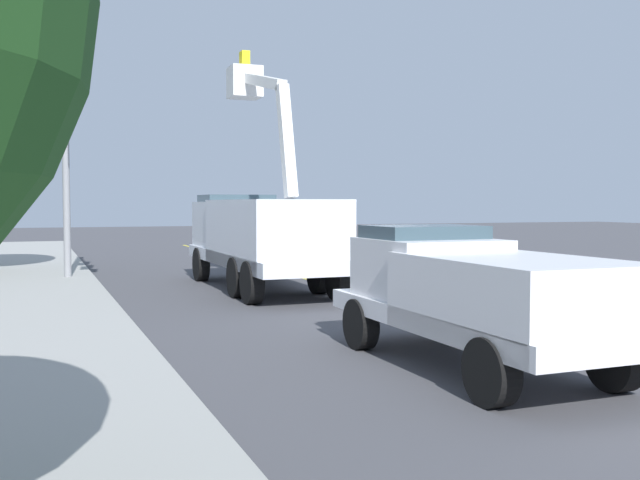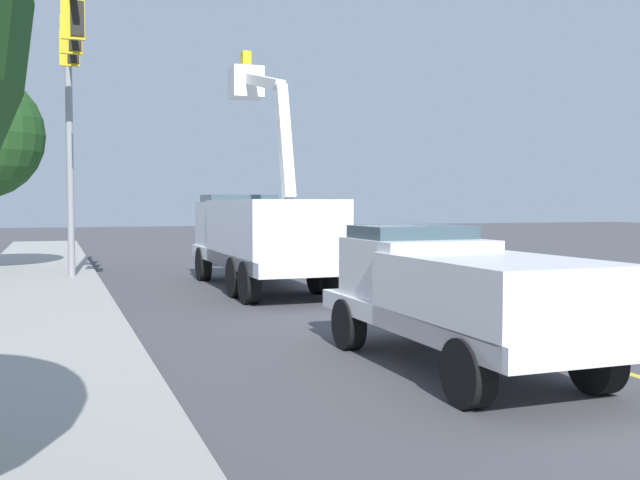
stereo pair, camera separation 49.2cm
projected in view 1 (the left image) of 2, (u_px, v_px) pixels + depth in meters
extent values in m
plane|color=#47474C|center=(368.00, 296.00, 18.98)|extent=(120.00, 120.00, 0.00)
cube|color=#9E9E99|center=(34.00, 311.00, 15.99)|extent=(60.07, 4.97, 0.12)
cube|color=yellow|center=(368.00, 296.00, 18.98)|extent=(49.99, 1.30, 0.01)
cube|color=white|center=(263.00, 258.00, 20.39)|extent=(8.26, 2.69, 0.36)
cube|color=white|center=(238.00, 227.00, 22.79)|extent=(2.68, 2.41, 1.60)
cube|color=#384C56|center=(236.00, 205.00, 22.94)|extent=(1.85, 2.14, 0.64)
cube|color=white|center=(273.00, 233.00, 19.44)|extent=(5.30, 2.62, 1.80)
cube|color=white|center=(287.00, 141.00, 18.24)|extent=(0.92, 0.33, 2.92)
cube|color=white|center=(262.00, 81.00, 19.87)|extent=(3.17, 0.46, 0.96)
cube|color=white|center=(245.00, 82.00, 21.27)|extent=(0.90, 0.90, 0.90)
cube|color=yellow|center=(245.00, 62.00, 21.24)|extent=(0.36, 0.24, 0.60)
cylinder|color=black|center=(201.00, 264.00, 22.67)|extent=(1.05, 0.36, 1.04)
cylinder|color=black|center=(270.00, 262.00, 23.49)|extent=(1.05, 0.36, 1.04)
cylinder|color=black|center=(238.00, 278.00, 18.63)|extent=(1.05, 0.36, 1.04)
cylinder|color=black|center=(319.00, 274.00, 19.46)|extent=(1.05, 0.36, 1.04)
cylinder|color=black|center=(252.00, 283.00, 17.41)|extent=(1.05, 0.36, 1.04)
cylinder|color=black|center=(338.00, 279.00, 18.24)|extent=(1.05, 0.36, 1.04)
cube|color=white|center=(472.00, 317.00, 10.68)|extent=(5.65, 2.23, 0.30)
cube|color=white|center=(430.00, 273.00, 11.80)|extent=(2.06, 1.98, 1.10)
cube|color=#384C56|center=(424.00, 242.00, 11.96)|extent=(1.38, 1.79, 0.56)
cube|color=white|center=(514.00, 298.00, 9.72)|extent=(3.41, 2.18, 1.10)
cylinder|color=black|center=(361.00, 324.00, 12.07)|extent=(0.85, 0.32, 0.84)
cylinder|color=black|center=(458.00, 317.00, 12.76)|extent=(0.85, 0.32, 0.84)
cylinder|color=black|center=(491.00, 372.00, 8.63)|extent=(0.85, 0.32, 0.84)
cylinder|color=black|center=(615.00, 359.00, 9.33)|extent=(0.85, 0.32, 0.84)
cube|color=tan|center=(305.00, 243.00, 29.82)|extent=(4.84, 2.01, 0.70)
cube|color=#384C56|center=(304.00, 228.00, 29.93)|extent=(3.49, 1.75, 0.60)
cylinder|color=black|center=(340.00, 256.00, 28.64)|extent=(0.69, 0.26, 0.68)
cylinder|color=black|center=(299.00, 257.00, 28.01)|extent=(0.69, 0.26, 0.68)
cylinder|color=black|center=(310.00, 251.00, 31.67)|extent=(0.69, 0.26, 0.68)
cylinder|color=black|center=(273.00, 252.00, 31.05)|extent=(0.69, 0.26, 0.68)
cube|color=black|center=(457.00, 327.00, 14.10)|extent=(0.40, 0.40, 0.04)
cone|color=orange|center=(457.00, 305.00, 14.07)|extent=(0.32, 0.32, 0.84)
cylinder|color=white|center=(457.00, 300.00, 14.07)|extent=(0.20, 0.20, 0.08)
cube|color=black|center=(358.00, 293.00, 19.55)|extent=(0.40, 0.40, 0.04)
cone|color=orange|center=(358.00, 280.00, 19.53)|extent=(0.32, 0.32, 0.66)
cylinder|color=white|center=(358.00, 277.00, 19.53)|extent=(0.20, 0.20, 0.08)
cube|color=black|center=(279.00, 274.00, 24.86)|extent=(0.40, 0.40, 0.04)
cone|color=orange|center=(279.00, 262.00, 24.84)|extent=(0.32, 0.32, 0.73)
cylinder|color=white|center=(279.00, 260.00, 24.83)|extent=(0.20, 0.20, 0.08)
cylinder|color=gray|center=(66.00, 152.00, 22.58)|extent=(0.22, 0.22, 8.07)
cube|color=gray|center=(68.00, 16.00, 19.46)|extent=(6.36, 0.31, 0.16)
cube|color=gold|center=(67.00, 47.00, 20.75)|extent=(0.13, 0.56, 1.00)
cube|color=black|center=(70.00, 48.00, 20.79)|extent=(0.21, 0.32, 0.84)
cube|color=gold|center=(70.00, 34.00, 19.06)|extent=(0.13, 0.56, 1.00)
cube|color=black|center=(74.00, 34.00, 19.10)|extent=(0.21, 0.32, 0.84)
cube|color=gold|center=(73.00, 17.00, 17.37)|extent=(0.13, 0.56, 1.00)
cube|color=black|center=(78.00, 17.00, 17.41)|extent=(0.21, 0.32, 0.84)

